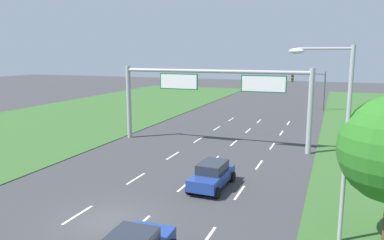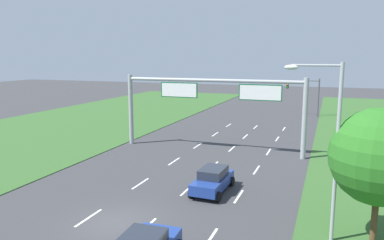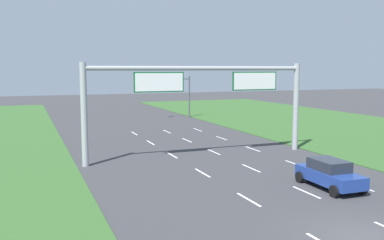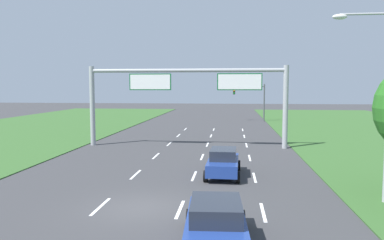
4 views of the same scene
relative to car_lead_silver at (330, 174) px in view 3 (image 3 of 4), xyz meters
name	(u,v)px [view 3 (image 3 of 4)]	position (x,y,z in m)	size (l,w,h in m)	color
ground_plane	(363,238)	(-3.44, -6.26, -0.81)	(200.00, 200.00, 0.00)	#38383A
lane_dashes_inner_left	(249,199)	(-5.19, -0.26, -0.80)	(0.14, 50.40, 0.01)	white
lane_dashes_inner_right	(306,192)	(-1.69, -0.26, -0.80)	(0.14, 50.40, 0.01)	white
lane_dashes_slip	(358,186)	(1.81, -0.26, -0.80)	(0.14, 50.40, 0.01)	white
car_lead_silver	(330,174)	(0.00, 0.00, 0.00)	(2.09, 4.23, 1.59)	navy
sign_gantry	(202,91)	(-3.26, 10.37, 4.11)	(17.24, 0.44, 7.00)	#9EA0A5
traffic_light_mast	(176,89)	(3.37, 35.32, 3.06)	(4.76, 0.49, 5.60)	#47494F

